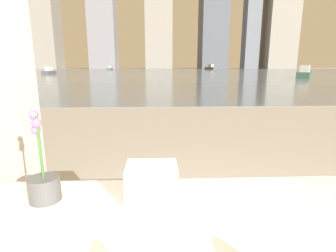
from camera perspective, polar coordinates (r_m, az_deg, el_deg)
The scene contains 10 objects.
potted_orchid at distance 1.29m, azimuth -25.42°, elevation -11.08°, with size 0.13×0.13×0.40m.
towel_stack at distance 1.18m, azimuth -3.56°, elevation -12.10°, with size 0.22×0.17×0.16m.
harbor_water at distance 62.33m, azimuth -2.51°, elevation 11.88°, with size 180.00×110.00×0.01m.
harbor_boat_0 at distance 28.53m, azimuth 27.55°, elevation 10.08°, with size 2.67×3.24×1.19m.
harbor_boat_2 at distance 77.38m, azimuth -12.52°, elevation 12.12°, with size 1.14×3.25×1.22m.
harbor_boat_3 at distance 86.20m, azimuth 9.27°, elevation 12.40°, with size 3.43×4.48×1.62m.
harbor_boat_4 at distance 40.70m, azimuth -24.48°, elevation 10.73°, with size 1.04×2.77×1.03m.
skyline_tower_0 at distance 129.69m, azimuth -26.13°, elevation 21.97°, with size 13.13×11.22×48.52m.
skyline_tower_2 at distance 120.83m, azimuth -2.10°, elevation 24.63°, with size 11.50×7.25×51.29m.
skyline_tower_4 at distance 126.82m, azimuth 17.79°, elevation 21.10°, with size 6.15×6.54×40.81m.
Camera 1 is at (-0.07, -0.32, 1.14)m, focal length 28.00 mm.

